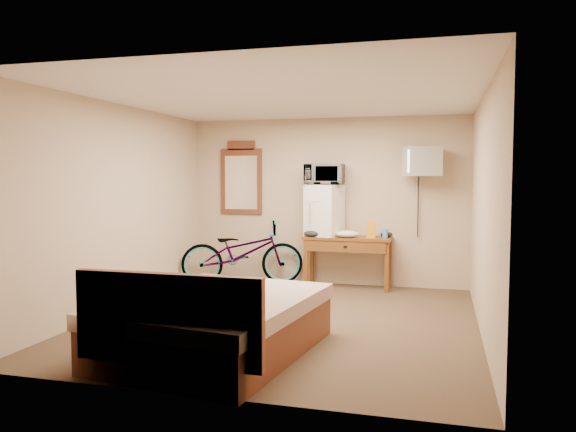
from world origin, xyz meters
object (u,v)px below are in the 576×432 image
object	(u,v)px
microwave	(324,174)
bed	(214,323)
mini_fridge	(324,210)
desk	(347,246)
wall_mirror	(241,179)
blue_cup	(385,234)
crt_television	(422,162)
bicycle	(242,253)

from	to	relation	value
microwave	bed	size ratio (longest dim) A/B	0.25
mini_fridge	desk	bearing A→B (deg)	-8.29
microwave	wall_mirror	distance (m)	1.39
desk	blue_cup	distance (m)	0.58
crt_television	desk	bearing A→B (deg)	-178.92
crt_television	blue_cup	bearing A→B (deg)	-174.90
microwave	crt_television	size ratio (longest dim) A/B	0.87
desk	wall_mirror	bearing A→B (deg)	171.11
desk	blue_cup	xyz separation A→B (m)	(0.54, -0.02, 0.19)
desk	blue_cup	world-z (taller)	blue_cup
blue_cup	bed	bearing A→B (deg)	-109.96
microwave	blue_cup	bearing A→B (deg)	-7.51
microwave	crt_television	bearing A→B (deg)	-3.99
mini_fridge	bicycle	world-z (taller)	mini_fridge
crt_television	bed	bearing A→B (deg)	-116.70
blue_cup	crt_television	distance (m)	1.13
wall_mirror	bed	size ratio (longest dim) A/B	0.50
mini_fridge	crt_television	xyz separation A→B (m)	(1.39, -0.03, 0.71)
desk	mini_fridge	distance (m)	0.62
wall_mirror	bed	bearing A→B (deg)	-73.89
blue_cup	bicycle	world-z (taller)	bicycle
bed	blue_cup	bearing A→B (deg)	70.04
wall_mirror	bicycle	bearing A→B (deg)	-68.81
bed	wall_mirror	bearing A→B (deg)	106.11
blue_cup	bed	size ratio (longest dim) A/B	0.06
mini_fridge	bicycle	xyz separation A→B (m)	(-1.22, -0.16, -0.65)
microwave	bed	xyz separation A→B (m)	(-0.32, -3.43, -1.37)
blue_cup	mini_fridge	bearing A→B (deg)	175.15
microwave	mini_fridge	bearing A→B (deg)	-126.32
desk	bed	distance (m)	3.46
blue_cup	wall_mirror	world-z (taller)	wall_mirror
desk	crt_television	distance (m)	1.59
desk	bicycle	world-z (taller)	bicycle
microwave	bicycle	bearing A→B (deg)	-175.08
wall_mirror	bicycle	size ratio (longest dim) A/B	0.62
crt_television	bed	world-z (taller)	crt_television
bed	mini_fridge	bearing A→B (deg)	84.69
crt_television	mini_fridge	bearing A→B (deg)	178.66
bicycle	bed	size ratio (longest dim) A/B	0.81
crt_television	bicycle	distance (m)	2.94
microwave	wall_mirror	bearing A→B (deg)	168.31
bed	microwave	bearing A→B (deg)	84.69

